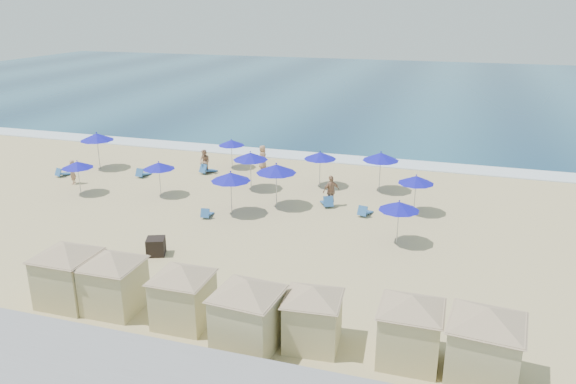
# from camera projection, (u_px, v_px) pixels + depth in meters

# --- Properties ---
(ground) EXTENTS (160.00, 160.00, 0.00)m
(ground) POSITION_uv_depth(u_px,v_px,m) (224.00, 228.00, 30.44)
(ground) COLOR tan
(ground) RESTS_ON ground
(ocean) EXTENTS (160.00, 80.00, 0.06)m
(ocean) POSITION_uv_depth(u_px,v_px,m) (380.00, 87.00, 80.07)
(ocean) COLOR navy
(ocean) RESTS_ON ground
(surf_line) EXTENTS (160.00, 2.50, 0.08)m
(surf_line) POSITION_uv_depth(u_px,v_px,m) (303.00, 156.00, 44.41)
(surf_line) COLOR white
(surf_line) RESTS_ON ground
(seawall) EXTENTS (160.00, 6.10, 1.22)m
(seawall) POSITION_uv_depth(u_px,v_px,m) (53.00, 361.00, 18.04)
(seawall) COLOR gray
(seawall) RESTS_ON ground
(trash_bin) EXTENTS (1.10, 1.10, 0.85)m
(trash_bin) POSITION_uv_depth(u_px,v_px,m) (156.00, 246.00, 27.05)
(trash_bin) COLOR black
(trash_bin) RESTS_ON ground
(cabana_0) EXTENTS (4.56, 4.56, 2.86)m
(cabana_0) POSITION_uv_depth(u_px,v_px,m) (67.00, 266.00, 22.37)
(cabana_0) COLOR #C0B583
(cabana_0) RESTS_ON ground
(cabana_1) EXTENTS (4.36, 4.36, 2.73)m
(cabana_1) POSITION_uv_depth(u_px,v_px,m) (113.00, 274.00, 21.87)
(cabana_1) COLOR #C0B583
(cabana_1) RESTS_ON ground
(cabana_2) EXTENTS (4.23, 4.23, 2.66)m
(cabana_2) POSITION_uv_depth(u_px,v_px,m) (183.00, 287.00, 20.94)
(cabana_2) COLOR #C0B583
(cabana_2) RESTS_ON ground
(cabana_3) EXTENTS (4.55, 4.55, 2.86)m
(cabana_3) POSITION_uv_depth(u_px,v_px,m) (248.00, 305.00, 19.45)
(cabana_3) COLOR #C0B583
(cabana_3) RESTS_ON ground
(cabana_4) EXTENTS (4.05, 4.05, 2.55)m
(cabana_4) POSITION_uv_depth(u_px,v_px,m) (313.00, 308.00, 19.60)
(cabana_4) COLOR #C0B583
(cabana_4) RESTS_ON ground
(cabana_5) EXTENTS (4.34, 4.34, 2.72)m
(cabana_5) POSITION_uv_depth(u_px,v_px,m) (411.00, 320.00, 18.70)
(cabana_5) COLOR #C0B583
(cabana_5) RESTS_ON ground
(cabana_6) EXTENTS (4.67, 4.67, 2.94)m
(cabana_6) POSITION_uv_depth(u_px,v_px,m) (486.00, 336.00, 17.60)
(cabana_6) COLOR #C0B583
(cabana_6) RESTS_ON ground
(umbrella_0) EXTENTS (2.40, 2.40, 2.73)m
(umbrella_0) POSITION_uv_depth(u_px,v_px,m) (97.00, 137.00, 40.48)
(umbrella_0) COLOR #A5A8AD
(umbrella_0) RESTS_ON ground
(umbrella_1) EXTENTS (1.95, 1.95, 2.22)m
(umbrella_1) POSITION_uv_depth(u_px,v_px,m) (77.00, 165.00, 35.19)
(umbrella_1) COLOR #A5A8AD
(umbrella_1) RESTS_ON ground
(umbrella_2) EXTENTS (1.98, 1.98, 2.26)m
(umbrella_2) POSITION_uv_depth(u_px,v_px,m) (159.00, 166.00, 34.86)
(umbrella_2) COLOR #A5A8AD
(umbrella_2) RESTS_ON ground
(umbrella_3) EXTENTS (1.92, 1.92, 2.18)m
(umbrella_3) POSITION_uv_depth(u_px,v_px,m) (231.00, 143.00, 40.81)
(umbrella_3) COLOR #A5A8AD
(umbrella_3) RESTS_ON ground
(umbrella_4) EXTENTS (2.25, 2.25, 2.56)m
(umbrella_4) POSITION_uv_depth(u_px,v_px,m) (250.00, 156.00, 35.98)
(umbrella_4) COLOR #A5A8AD
(umbrella_4) RESTS_ON ground
(umbrella_5) EXTENTS (2.27, 2.27, 2.59)m
(umbrella_5) POSITION_uv_depth(u_px,v_px,m) (231.00, 177.00, 31.69)
(umbrella_5) COLOR #A5A8AD
(umbrella_5) RESTS_ON ground
(umbrella_6) EXTENTS (2.14, 2.14, 2.44)m
(umbrella_6) POSITION_uv_depth(u_px,v_px,m) (320.00, 156.00, 36.56)
(umbrella_6) COLOR #A5A8AD
(umbrella_6) RESTS_ON ground
(umbrella_7) EXTENTS (2.39, 2.39, 2.72)m
(umbrella_7) POSITION_uv_depth(u_px,v_px,m) (276.00, 169.00, 32.80)
(umbrella_7) COLOR #A5A8AD
(umbrella_7) RESTS_ON ground
(umbrella_8) EXTENTS (2.33, 2.33, 2.65)m
(umbrella_8) POSITION_uv_depth(u_px,v_px,m) (381.00, 157.00, 35.59)
(umbrella_8) COLOR #A5A8AD
(umbrella_8) RESTS_ON ground
(umbrella_9) EXTENTS (2.06, 2.06, 2.34)m
(umbrella_9) POSITION_uv_depth(u_px,v_px,m) (416.00, 180.00, 31.88)
(umbrella_9) COLOR #A5A8AD
(umbrella_9) RESTS_ON ground
(umbrella_10) EXTENTS (2.05, 2.05, 2.33)m
(umbrella_10) POSITION_uv_depth(u_px,v_px,m) (399.00, 206.00, 27.79)
(umbrella_10) COLOR #A5A8AD
(umbrella_10) RESTS_ON ground
(beach_chair_0) EXTENTS (0.81, 1.26, 0.64)m
(beach_chair_0) POSITION_uv_depth(u_px,v_px,m) (62.00, 173.00, 39.34)
(beach_chair_0) COLOR #295A98
(beach_chair_0) RESTS_ON ground
(beach_chair_1) EXTENTS (0.62, 1.26, 0.68)m
(beach_chair_1) POSITION_uv_depth(u_px,v_px,m) (142.00, 173.00, 39.21)
(beach_chair_1) COLOR #295A98
(beach_chair_1) RESTS_ON ground
(beach_chair_2) EXTENTS (1.05, 1.47, 0.74)m
(beach_chair_2) POSITION_uv_depth(u_px,v_px,m) (207.00, 170.00, 40.02)
(beach_chair_2) COLOR #295A98
(beach_chair_2) RESTS_ON ground
(beach_chair_3) EXTENTS (0.64, 1.17, 0.61)m
(beach_chair_3) POSITION_uv_depth(u_px,v_px,m) (207.00, 214.00, 31.85)
(beach_chair_3) COLOR #295A98
(beach_chair_3) RESTS_ON ground
(beach_chair_4) EXTENTS (1.10, 1.46, 0.73)m
(beach_chair_4) POSITION_uv_depth(u_px,v_px,m) (327.00, 202.00, 33.55)
(beach_chair_4) COLOR #295A98
(beach_chair_4) RESTS_ON ground
(beach_chair_5) EXTENTS (0.80, 1.31, 0.67)m
(beach_chair_5) POSITION_uv_depth(u_px,v_px,m) (365.00, 212.00, 32.10)
(beach_chair_5) COLOR #295A98
(beach_chair_5) RESTS_ON ground
(beachgoer_0) EXTENTS (0.60, 0.70, 1.63)m
(beachgoer_0) POSITION_uv_depth(u_px,v_px,m) (72.00, 172.00, 37.49)
(beachgoer_0) COLOR #A4785B
(beachgoer_0) RESTS_ON ground
(beachgoer_1) EXTENTS (1.01, 0.89, 1.74)m
(beachgoer_1) POSITION_uv_depth(u_px,v_px,m) (205.00, 162.00, 39.72)
(beachgoer_1) COLOR #A4785B
(beachgoer_1) RESTS_ON ground
(beachgoer_2) EXTENTS (1.12, 1.10, 1.89)m
(beachgoer_2) POSITION_uv_depth(u_px,v_px,m) (331.00, 191.00, 33.38)
(beachgoer_2) COLOR #A4785B
(beachgoer_2) RESTS_ON ground
(beachgoer_3) EXTENTS (0.88, 0.99, 1.70)m
(beachgoer_3) POSITION_uv_depth(u_px,v_px,m) (263.00, 157.00, 41.08)
(beachgoer_3) COLOR #A4785B
(beachgoer_3) RESTS_ON ground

